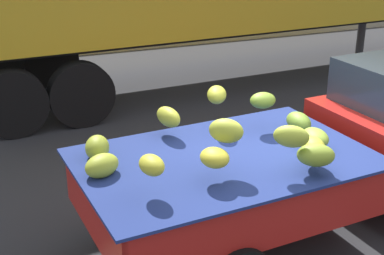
% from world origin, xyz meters
% --- Properties ---
extents(ground, '(220.00, 220.00, 0.00)m').
position_xyz_m(ground, '(0.00, 0.00, 0.00)').
color(ground, '#28282B').
extents(curb_strip, '(80.00, 0.80, 0.16)m').
position_xyz_m(curb_strip, '(0.00, 8.96, 0.08)').
color(curb_strip, gray).
rests_on(curb_strip, ground).
extents(pickup_truck, '(5.17, 2.16, 1.70)m').
position_xyz_m(pickup_truck, '(1.17, -0.09, 0.89)').
color(pickup_truck, '#B21E19').
rests_on(pickup_truck, ground).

